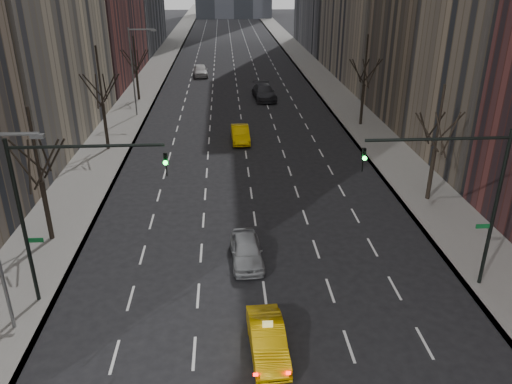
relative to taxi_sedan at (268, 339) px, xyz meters
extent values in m
cube|color=slate|center=(-12.03, 62.12, -0.59)|extent=(4.50, 320.00, 0.15)
cube|color=slate|center=(12.47, 62.12, -0.59)|extent=(4.50, 320.00, 0.15)
cylinder|color=black|center=(-11.78, 10.12, 1.27)|extent=(0.28, 0.28, 3.57)
cylinder|color=black|center=(-11.78, 10.12, 5.18)|extent=(0.16, 0.16, 4.25)
cylinder|color=black|center=(-11.63, 10.96, 4.29)|extent=(0.42, 1.80, 2.52)
cylinder|color=black|center=(-10.97, 10.41, 4.29)|extent=(1.74, 0.72, 2.52)
cylinder|color=black|center=(-11.12, 9.56, 4.29)|extent=(1.46, 1.25, 2.52)
cylinder|color=black|center=(-11.93, 9.27, 4.29)|extent=(0.42, 1.80, 2.52)
cylinder|color=black|center=(-12.59, 9.82, 4.29)|extent=(1.74, 0.72, 2.52)
cylinder|color=black|center=(-12.44, 10.67, 4.29)|extent=(1.46, 1.25, 2.52)
cylinder|color=black|center=(-11.78, 26.12, 1.48)|extent=(0.28, 0.28, 3.99)
cylinder|color=black|center=(-11.78, 26.12, 5.85)|extent=(0.16, 0.16, 4.75)
cylinder|color=black|center=(-11.63, 26.96, 4.71)|extent=(0.42, 1.80, 2.52)
cylinder|color=black|center=(-10.97, 26.41, 4.71)|extent=(1.74, 0.72, 2.52)
cylinder|color=black|center=(-11.12, 25.56, 4.71)|extent=(1.46, 1.25, 2.52)
cylinder|color=black|center=(-11.93, 25.27, 4.71)|extent=(0.42, 1.80, 2.52)
cylinder|color=black|center=(-12.59, 25.82, 4.71)|extent=(1.74, 0.72, 2.52)
cylinder|color=black|center=(-12.44, 26.67, 4.71)|extent=(1.46, 1.25, 2.52)
cylinder|color=black|center=(-11.78, 44.12, 1.17)|extent=(0.28, 0.28, 3.36)
cylinder|color=black|center=(-11.78, 44.12, 4.85)|extent=(0.16, 0.16, 4.00)
cylinder|color=black|center=(-11.63, 44.96, 4.08)|extent=(0.42, 1.80, 2.52)
cylinder|color=black|center=(-10.97, 44.41, 4.08)|extent=(1.74, 0.72, 2.52)
cylinder|color=black|center=(-11.12, 43.56, 4.08)|extent=(1.46, 1.25, 2.52)
cylinder|color=black|center=(-11.93, 43.27, 4.08)|extent=(0.42, 1.80, 2.52)
cylinder|color=black|center=(-12.59, 43.82, 4.08)|extent=(1.74, 0.72, 2.52)
cylinder|color=black|center=(-12.44, 44.67, 4.08)|extent=(1.46, 1.25, 2.52)
cylinder|color=black|center=(12.22, 14.12, 1.27)|extent=(0.28, 0.28, 3.57)
cylinder|color=black|center=(12.22, 14.12, 5.18)|extent=(0.16, 0.16, 4.25)
cylinder|color=black|center=(12.37, 14.96, 4.29)|extent=(0.42, 1.80, 2.52)
cylinder|color=black|center=(13.03, 14.41, 4.29)|extent=(1.74, 0.72, 2.52)
cylinder|color=black|center=(12.88, 13.56, 4.29)|extent=(1.46, 1.25, 2.52)
cylinder|color=black|center=(12.07, 13.27, 4.29)|extent=(0.42, 1.80, 2.52)
cylinder|color=black|center=(11.41, 13.82, 4.29)|extent=(1.74, 0.72, 2.52)
cylinder|color=black|center=(11.56, 14.67, 4.29)|extent=(1.46, 1.25, 2.52)
cylinder|color=black|center=(12.22, 32.12, 1.48)|extent=(0.28, 0.28, 3.99)
cylinder|color=black|center=(12.22, 32.12, 5.85)|extent=(0.16, 0.16, 4.75)
cylinder|color=black|center=(12.37, 32.96, 4.71)|extent=(0.42, 1.80, 2.52)
cylinder|color=black|center=(13.03, 32.41, 4.71)|extent=(1.74, 0.72, 2.52)
cylinder|color=black|center=(12.88, 31.56, 4.71)|extent=(1.46, 1.25, 2.52)
cylinder|color=black|center=(12.07, 31.27, 4.71)|extent=(0.42, 1.80, 2.52)
cylinder|color=black|center=(11.41, 31.82, 4.71)|extent=(1.74, 0.72, 2.52)
cylinder|color=black|center=(11.56, 32.67, 4.71)|extent=(1.46, 1.25, 2.52)
cylinder|color=black|center=(-10.58, 4.12, 3.49)|extent=(0.18, 0.18, 8.00)
cylinder|color=black|center=(-7.33, 4.12, 7.09)|extent=(6.50, 0.14, 0.14)
imported|color=black|center=(-4.08, 4.12, 6.19)|extent=(0.18, 0.22, 1.10)
sphere|color=#0CFF33|center=(-4.08, 3.94, 6.34)|extent=(0.20, 0.20, 0.20)
cube|color=#0C5926|center=(-10.18, 4.12, 2.69)|extent=(0.70, 0.04, 0.22)
cylinder|color=black|center=(11.02, 4.12, 3.49)|extent=(0.18, 0.18, 8.00)
cylinder|color=black|center=(7.77, 4.12, 7.09)|extent=(6.50, 0.14, 0.14)
imported|color=black|center=(4.52, 4.12, 6.19)|extent=(0.18, 0.22, 1.10)
sphere|color=#0CFF33|center=(4.52, 3.94, 6.34)|extent=(0.20, 0.20, 0.20)
cube|color=#0C5926|center=(10.62, 4.12, 2.69)|extent=(0.70, 0.04, 0.22)
cylinder|color=slate|center=(-9.68, 2.12, 8.29)|extent=(2.60, 0.14, 0.14)
cube|color=slate|center=(-8.48, 2.12, 8.19)|extent=(0.50, 0.22, 0.15)
cylinder|color=slate|center=(-10.98, 37.12, 3.99)|extent=(0.16, 0.16, 9.00)
cylinder|color=slate|center=(-9.68, 37.12, 8.29)|extent=(2.60, 0.14, 0.14)
cube|color=slate|center=(-8.48, 37.12, 8.19)|extent=(0.50, 0.22, 0.15)
imported|color=#D8A104|center=(0.00, 0.00, 0.00)|extent=(1.62, 4.09, 1.33)
imported|color=gray|center=(-0.53, 7.06, 0.04)|extent=(1.85, 4.19, 1.40)
imported|color=#EEBA05|center=(-0.14, 27.67, 0.07)|extent=(1.71, 4.53, 1.47)
imported|color=#29292E|center=(3.31, 43.81, 0.21)|extent=(2.92, 6.19, 1.74)
imported|color=silver|center=(-4.91, 58.70, 0.19)|extent=(2.43, 5.15, 1.70)
camera|label=1|loc=(-1.51, -16.09, 13.86)|focal=35.00mm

